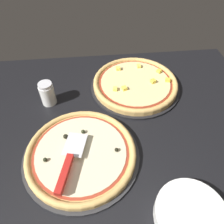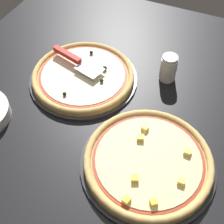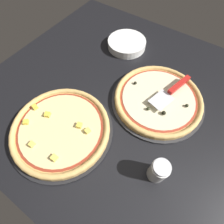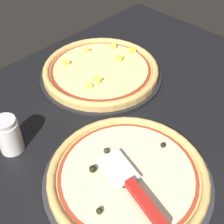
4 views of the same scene
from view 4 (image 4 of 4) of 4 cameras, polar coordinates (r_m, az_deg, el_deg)
The scene contains 7 objects.
ground_plane at distance 86.98cm, azimuth 3.75°, elevation -8.07°, with size 145.92×120.27×3.60cm, color black.
pizza_pan_front at distance 79.55cm, azimuth 2.88°, elevation -12.20°, with size 42.24×42.24×1.00cm, color #2D2D30.
pizza_front at distance 78.07cm, azimuth 2.92°, elevation -11.44°, with size 39.71×39.71×3.81cm.
pizza_pan_back at distance 110.52cm, azimuth -2.04°, elevation 6.84°, with size 42.68×42.68×1.00cm, color black.
pizza_back at distance 109.32cm, azimuth -2.07°, elevation 7.72°, with size 40.12×40.12×3.84cm.
serving_spatula at distance 71.11cm, azimuth 4.99°, elevation -15.04°, with size 10.57×23.96×2.00cm.
parmesan_shaker at distance 86.66cm, azimuth -18.38°, elevation -4.04°, with size 6.38×6.38×10.85cm.
Camera 4 is at (-43.03, -33.73, 65.84)cm, focal length 50.00 mm.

